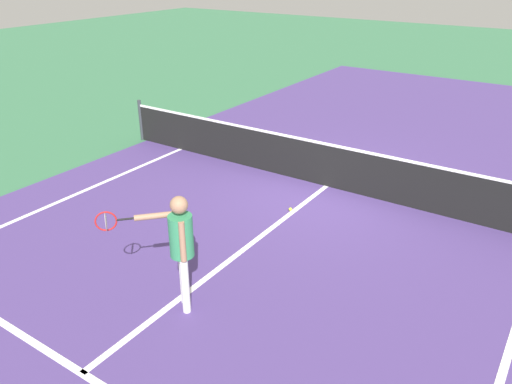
{
  "coord_description": "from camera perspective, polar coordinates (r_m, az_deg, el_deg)",
  "views": [
    {
      "loc": [
        4.17,
        -8.97,
        4.44
      ],
      "look_at": [
        0.1,
        -2.86,
        1.0
      ],
      "focal_mm": 35.34,
      "sensor_mm": 36.0,
      "label": 1
    }
  ],
  "objects": [
    {
      "name": "net",
      "position": [
        10.64,
        8.15,
        3.08
      ],
      "size": [
        11.01,
        0.09,
        1.07
      ],
      "color": "#33383D",
      "rests_on": "ground_plane"
    },
    {
      "name": "ground_plane",
      "position": [
        10.84,
        7.99,
        0.67
      ],
      "size": [
        60.0,
        60.0,
        0.0
      ],
      "primitive_type": "plane",
      "color": "#38724C"
    },
    {
      "name": "player_near",
      "position": [
        6.69,
        -8.69,
        -5.48
      ],
      "size": [
        1.02,
        0.83,
        1.7
      ],
      "color": "white",
      "rests_on": "ground_plane"
    },
    {
      "name": "tennis_ball_near_net",
      "position": [
        9.7,
        3.91,
        -1.95
      ],
      "size": [
        0.07,
        0.07,
        0.07
      ],
      "primitive_type": "sphere",
      "color": "#CCE033",
      "rests_on": "ground_plane"
    },
    {
      "name": "line_service_near",
      "position": [
        6.6,
        -19.09,
        -18.81
      ],
      "size": [
        8.22,
        0.1,
        0.01
      ],
      "primitive_type": "cube",
      "color": "white",
      "rests_on": "ground_plane"
    },
    {
      "name": "line_center_service",
      "position": [
        8.38,
        -1.85,
        -6.85
      ],
      "size": [
        0.1,
        6.4,
        0.01
      ],
      "primitive_type": "cube",
      "color": "white",
      "rests_on": "ground_plane"
    },
    {
      "name": "court_surface_inbounds",
      "position": [
        10.84,
        7.99,
        0.67
      ],
      "size": [
        10.62,
        24.4,
        0.0
      ],
      "primitive_type": "cube",
      "color": "#4C387A",
      "rests_on": "ground_plane"
    }
  ]
}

